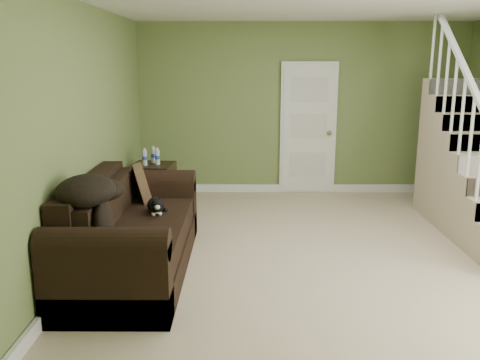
{
  "coord_description": "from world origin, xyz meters",
  "views": [
    {
      "loc": [
        -0.91,
        -5.09,
        2.03
      ],
      "look_at": [
        -0.94,
        0.38,
        0.74
      ],
      "focal_mm": 38.0,
      "sensor_mm": 36.0,
      "label": 1
    }
  ],
  "objects_px": {
    "sofa": "(129,237)",
    "side_table": "(153,187)",
    "cat": "(155,206)",
    "banana": "(121,242)"
  },
  "relations": [
    {
      "from": "sofa",
      "to": "banana",
      "type": "bearing_deg",
      "value": -82.77
    },
    {
      "from": "side_table",
      "to": "banana",
      "type": "bearing_deg",
      "value": -85.8
    },
    {
      "from": "sofa",
      "to": "banana",
      "type": "relative_size",
      "value": 14.29
    },
    {
      "from": "sofa",
      "to": "side_table",
      "type": "relative_size",
      "value": 2.65
    },
    {
      "from": "sofa",
      "to": "side_table",
      "type": "xyz_separation_m",
      "value": [
        -0.12,
        2.07,
        -0.02
      ]
    },
    {
      "from": "side_table",
      "to": "banana",
      "type": "xyz_separation_m",
      "value": [
        0.2,
        -2.69,
        0.19
      ]
    },
    {
      "from": "cat",
      "to": "banana",
      "type": "bearing_deg",
      "value": -113.81
    },
    {
      "from": "cat",
      "to": "side_table",
      "type": "bearing_deg",
      "value": 85.78
    },
    {
      "from": "cat",
      "to": "banana",
      "type": "xyz_separation_m",
      "value": [
        -0.14,
        -0.9,
        -0.06
      ]
    },
    {
      "from": "cat",
      "to": "sofa",
      "type": "bearing_deg",
      "value": -142.44
    }
  ]
}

